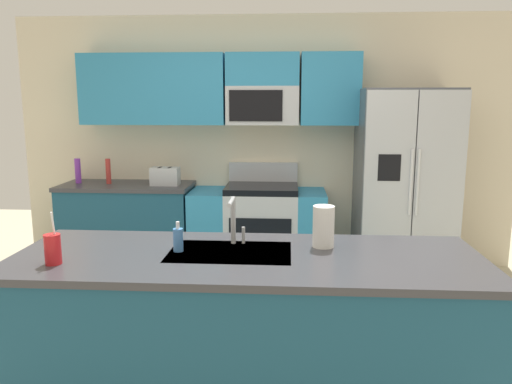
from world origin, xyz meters
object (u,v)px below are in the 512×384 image
object	(u,v)px
refrigerator	(404,186)
pepper_mill	(108,171)
drink_cup_red	(53,249)
paper_towel_roll	(323,226)
toaster	(165,176)
soap_dispenser	(178,239)
range_oven	(258,229)
sink_faucet	(234,217)
bottle_purple	(78,171)

from	to	relation	value
refrigerator	pepper_mill	bearing A→B (deg)	178.66
pepper_mill	drink_cup_red	size ratio (longest dim) A/B	0.93
drink_cup_red	paper_towel_roll	distance (m)	1.47
drink_cup_red	paper_towel_roll	world-z (taller)	drink_cup_red
toaster	refrigerator	bearing A→B (deg)	-0.47
soap_dispenser	paper_towel_roll	size ratio (longest dim) A/B	0.71
refrigerator	toaster	xyz separation A→B (m)	(-2.36, 0.02, 0.07)
range_oven	paper_towel_roll	xyz separation A→B (m)	(0.51, -2.12, 0.58)
sink_faucet	refrigerator	bearing A→B (deg)	54.73
toaster	drink_cup_red	world-z (taller)	drink_cup_red
toaster	paper_towel_roll	distance (m)	2.52
soap_dispenser	pepper_mill	bearing A→B (deg)	118.55
pepper_mill	bottle_purple	distance (m)	0.33
refrigerator	pepper_mill	world-z (taller)	refrigerator
pepper_mill	soap_dispenser	bearing A→B (deg)	-61.45
refrigerator	sink_faucet	bearing A→B (deg)	-125.27
pepper_mill	refrigerator	bearing A→B (deg)	-1.34
bottle_purple	soap_dispenser	distance (m)	2.76
toaster	bottle_purple	distance (m)	0.93
soap_dispenser	refrigerator	bearing A→B (deg)	51.57
refrigerator	soap_dispenser	distance (m)	2.79
soap_dispenser	drink_cup_red	bearing A→B (deg)	-156.22
paper_towel_roll	bottle_purple	bearing A→B (deg)	137.98
bottle_purple	paper_towel_roll	world-z (taller)	bottle_purple
range_oven	bottle_purple	distance (m)	1.95
range_oven	refrigerator	xyz separation A→B (m)	(1.43, -0.07, 0.48)
paper_towel_roll	toaster	bearing A→B (deg)	124.93
refrigerator	sink_faucet	xyz separation A→B (m)	(-1.44, -2.04, 0.14)
range_oven	paper_towel_roll	world-z (taller)	paper_towel_roll
drink_cup_red	soap_dispenser	bearing A→B (deg)	23.78
range_oven	soap_dispenser	bearing A→B (deg)	-97.75
refrigerator	drink_cup_red	distance (m)	3.38
toaster	drink_cup_red	bearing A→B (deg)	-89.22
sink_faucet	paper_towel_roll	size ratio (longest dim) A/B	1.17
drink_cup_red	soap_dispenser	distance (m)	0.65
refrigerator	bottle_purple	size ratio (longest dim) A/B	7.26
pepper_mill	sink_faucet	size ratio (longest dim) A/B	0.91
pepper_mill	bottle_purple	xyz separation A→B (m)	(-0.33, 0.02, -0.00)
paper_towel_roll	range_oven	bearing A→B (deg)	103.47
range_oven	bottle_purple	bearing A→B (deg)	179.42
pepper_mill	sink_faucet	xyz separation A→B (m)	(1.52, -2.11, 0.04)
toaster	paper_towel_roll	size ratio (longest dim) A/B	1.17
pepper_mill	bottle_purple	bearing A→B (deg)	176.27
pepper_mill	soap_dispenser	xyz separation A→B (m)	(1.23, -2.26, -0.06)
soap_dispenser	paper_towel_roll	bearing A→B (deg)	9.89
toaster	pepper_mill	bearing A→B (deg)	175.24
refrigerator	bottle_purple	xyz separation A→B (m)	(-3.29, 0.09, 0.10)
toaster	paper_towel_roll	bearing A→B (deg)	-55.07
range_oven	refrigerator	bearing A→B (deg)	-2.88
refrigerator	drink_cup_red	size ratio (longest dim) A/B	6.67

